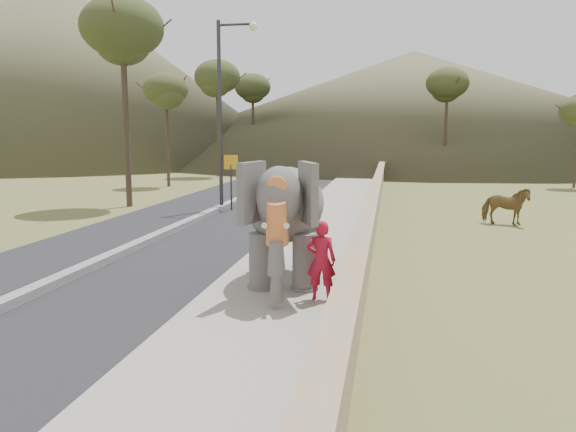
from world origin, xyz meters
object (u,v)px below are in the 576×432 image
(cow, at_px, (505,206))
(motorcyclist, at_px, (307,181))
(elephant_and_man, at_px, (287,221))
(lamppost, at_px, (227,96))

(cow, distance_m, motorcyclist, 12.83)
(cow, xyz_separation_m, elephant_and_man, (-6.39, -9.48, 0.75))
(lamppost, height_order, motorcyclist, lamppost)
(lamppost, distance_m, cow, 12.03)
(lamppost, xyz_separation_m, cow, (11.10, -2.03, -4.17))
(elephant_and_man, relative_size, motorcyclist, 2.11)
(lamppost, bearing_deg, motorcyclist, 72.19)
(lamppost, relative_size, elephant_and_man, 2.12)
(cow, xyz_separation_m, motorcyclist, (-8.73, 9.40, -0.01))
(elephant_and_man, bearing_deg, motorcyclist, 97.07)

